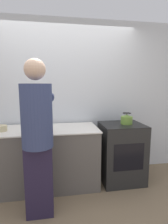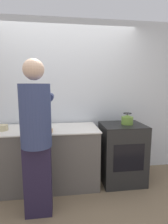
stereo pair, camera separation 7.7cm
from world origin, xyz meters
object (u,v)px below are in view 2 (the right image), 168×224
knife (38,131)px  bowl_prep (2,128)px  oven (122,153)px  cutting_board (38,131)px  person (36,134)px  kettle (127,119)px

knife → bowl_prep: bearing=-178.9°
oven → bowl_prep: 1.84m
oven → cutting_board: oven is taller
cutting_board → knife: knife is taller
person → cutting_board: person is taller
person → kettle: size_ratio=10.03×
knife → kettle: kettle is taller
cutting_board → bowl_prep: bearing=164.1°
person → knife: (-0.04, 0.41, -0.07)m
oven → knife: 1.36m
bowl_prep → kettle: bearing=-0.3°
person → oven: bearing=24.7°
oven → kettle: (0.07, -0.00, 0.54)m
knife → bowl_prep: bowl_prep is taller
kettle → person: bearing=-156.5°
knife → bowl_prep: size_ratio=1.34×
oven → bowl_prep: (-1.78, 0.01, 0.47)m
cutting_board → person: bearing=-84.7°
oven → cutting_board: (-1.27, -0.14, 0.44)m
oven → person: (-1.23, -0.57, 0.52)m
oven → kettle: kettle is taller
cutting_board → kettle: (1.34, 0.14, 0.10)m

